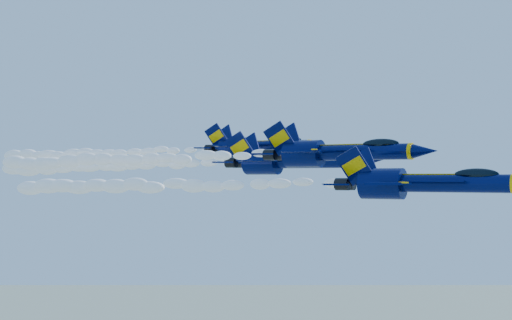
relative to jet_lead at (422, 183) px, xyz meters
The scene contains 8 objects.
jet_lead is the anchor object (origin of this frame).
smoke_trail_jet_lead 27.78m from the jet_lead, behind, with size 40.71×1.93×1.74m, color white.
jet_second 13.61m from the jet_lead, 146.30° to the left, with size 18.19×14.92×6.76m.
smoke_trail_jet_second 39.95m from the jet_lead, 169.35° to the left, with size 40.71×2.03×1.82m, color white.
jet_third 26.76m from the jet_lead, 141.53° to the left, with size 20.07×16.47×7.46m.
smoke_trail_jet_third 52.53m from the jet_lead, 161.59° to the left, with size 40.71×2.24×2.01m, color white.
jet_fourth 38.28m from the jet_lead, 141.44° to the left, with size 18.09×14.84×6.72m.
smoke_trail_jet_fourth 62.61m from the jet_lead, 157.71° to the left, with size 40.71×2.02×1.81m, color white.
Camera 1 is at (39.51, -73.36, 150.89)m, focal length 50.00 mm.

